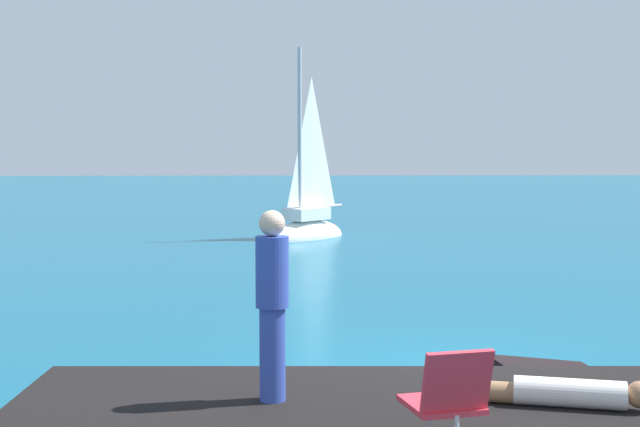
# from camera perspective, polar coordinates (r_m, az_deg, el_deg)

# --- Properties ---
(ground_plane) EXTENTS (160.00, 160.00, 0.00)m
(ground_plane) POSITION_cam_1_polar(r_m,az_deg,el_deg) (10.77, 7.67, -10.12)
(ground_plane) COLOR #0F5675
(boulder_seaward) EXTENTS (1.23, 1.39, 0.77)m
(boulder_seaward) POSITION_cam_1_polar(r_m,az_deg,el_deg) (9.17, 12.98, -12.75)
(boulder_seaward) COLOR black
(boulder_seaward) RESTS_ON ground
(boulder_inland) EXTENTS (1.51, 1.66, 1.03)m
(boulder_inland) POSITION_cam_1_polar(r_m,az_deg,el_deg) (9.28, 15.41, -12.59)
(boulder_inland) COLOR black
(boulder_inland) RESTS_ON ground
(sailboat_near) EXTENTS (2.94, 3.20, 6.18)m
(sailboat_near) POSITION_cam_1_polar(r_m,az_deg,el_deg) (26.26, -0.87, -0.90)
(sailboat_near) COLOR white
(sailboat_near) RESTS_ON ground
(person_sunbather) EXTENTS (1.73, 0.63, 0.25)m
(person_sunbather) POSITION_cam_1_polar(r_m,az_deg,el_deg) (7.68, 14.87, -11.15)
(person_sunbather) COLOR white
(person_sunbather) RESTS_ON shore_ledge
(person_standing) EXTENTS (0.28, 0.28, 1.62)m
(person_standing) POSITION_cam_1_polar(r_m,az_deg,el_deg) (7.44, -3.11, -5.60)
(person_standing) COLOR #334CB2
(person_standing) RESTS_ON shore_ledge
(beach_chair) EXTENTS (0.60, 0.69, 0.80)m
(beach_chair) POSITION_cam_1_polar(r_m,az_deg,el_deg) (6.20, 8.31, -11.63)
(beach_chair) COLOR #E03342
(beach_chair) RESTS_ON shore_ledge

